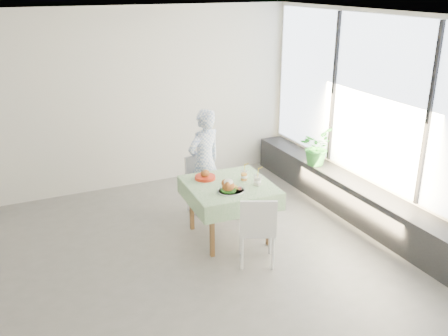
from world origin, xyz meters
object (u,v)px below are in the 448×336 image
juice_cup_orange (244,176)px  potted_plant (316,146)px  chair_near (257,242)px  diner (204,162)px  chair_far (204,194)px  cafe_table (229,204)px  main_dish (230,188)px

juice_cup_orange → potted_plant: size_ratio=0.46×
chair_near → potted_plant: bearing=38.3°
juice_cup_orange → potted_plant: bearing=22.7°
diner → juice_cup_orange: size_ratio=5.85×
chair_far → chair_near: size_ratio=0.93×
chair_far → chair_near: chair_near is taller
cafe_table → main_dish: main_dish is taller
chair_far → main_dish: main_dish is taller
chair_near → juice_cup_orange: 0.93m
chair_near → main_dish: 0.72m
chair_near → juice_cup_orange: bearing=74.6°
juice_cup_orange → chair_near: bearing=-105.4°
main_dish → chair_near: bearing=-75.5°
chair_near → potted_plant: potted_plant is taller
diner → potted_plant: diner is taller
cafe_table → diner: (0.01, 0.82, 0.30)m
chair_near → diner: bearing=90.5°
potted_plant → main_dish: bearing=-154.1°
cafe_table → potted_plant: potted_plant is taller
chair_far → main_dish: bearing=-96.0°
cafe_table → chair_near: 0.73m
juice_cup_orange → diner: bearing=105.3°
chair_far → potted_plant: potted_plant is taller
diner → cafe_table: bearing=70.1°
cafe_table → potted_plant: (1.78, 0.68, 0.32)m
cafe_table → diner: 0.87m
diner → juice_cup_orange: diner is taller
diner → main_dish: 1.06m
potted_plant → diner: bearing=175.6°
cafe_table → diner: size_ratio=0.72×
cafe_table → chair_near: (0.02, -0.71, -0.19)m
chair_near → juice_cup_orange: size_ratio=3.36×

